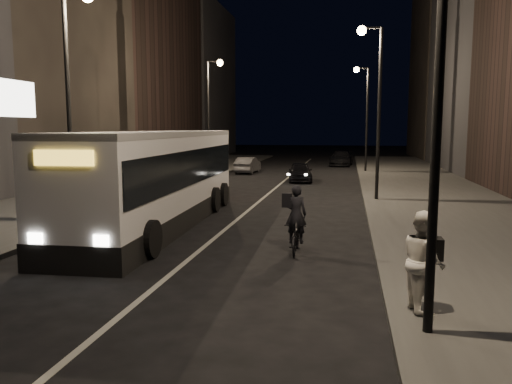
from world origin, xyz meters
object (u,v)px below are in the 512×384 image
at_px(streetlight_right_far, 364,105).
at_px(pedestrian_woman, 423,261).
at_px(car_mid, 248,165).
at_px(streetlight_left_far, 212,102).
at_px(car_near, 300,172).
at_px(car_far, 341,158).
at_px(streetlight_right_mid, 374,89).
at_px(city_bus, 158,175).
at_px(streetlight_left_near, 74,76).
at_px(streetlight_right_near, 424,13).
at_px(cyclist_on_bicycle, 296,231).

distance_m(streetlight_right_far, pedestrian_woman, 31.24).
bearing_deg(car_mid, streetlight_left_far, 69.92).
xyz_separation_m(streetlight_right_far, car_near, (-4.24, -7.28, -4.72)).
bearing_deg(car_far, streetlight_right_mid, -80.66).
distance_m(streetlight_left_far, city_bus, 17.89).
bearing_deg(pedestrian_woman, car_mid, 6.67).
relative_size(streetlight_left_near, pedestrian_woman, 4.29).
bearing_deg(car_far, car_mid, -122.99).
bearing_deg(streetlight_left_near, streetlight_right_near, -36.88).
relative_size(streetlight_right_mid, city_bus, 0.63).
relative_size(streetlight_right_far, car_near, 2.16).
bearing_deg(streetlight_right_near, streetlight_left_far, 112.30).
height_order(streetlight_right_near, cyclist_on_bicycle, streetlight_right_near).
relative_size(streetlight_left_near, car_near, 2.16).
relative_size(streetlight_right_near, streetlight_left_near, 1.00).
distance_m(streetlight_left_near, pedestrian_woman, 13.67).
xyz_separation_m(streetlight_right_near, streetlight_right_far, (0.00, 32.00, 0.00)).
bearing_deg(car_near, streetlight_left_far, 161.65).
distance_m(streetlight_left_near, streetlight_left_far, 18.00).
xyz_separation_m(streetlight_left_far, car_far, (8.93, 13.38, -4.67)).
bearing_deg(city_bus, streetlight_left_far, 97.02).
relative_size(streetlight_left_far, car_near, 2.16).
distance_m(city_bus, cyclist_on_bicycle, 6.40).
bearing_deg(streetlight_right_far, streetlight_right_mid, -90.00).
bearing_deg(streetlight_right_far, streetlight_left_far, -150.64).
distance_m(streetlight_right_far, cyclist_on_bicycle, 27.07).
xyz_separation_m(streetlight_left_near, car_near, (6.42, 16.72, -4.72)).
xyz_separation_m(streetlight_right_far, city_bus, (-7.93, -23.33, -3.49)).
height_order(cyclist_on_bicycle, car_far, cyclist_on_bicycle).
bearing_deg(streetlight_left_far, cyclist_on_bicycle, -68.38).
distance_m(streetlight_left_far, cyclist_on_bicycle, 22.59).
relative_size(streetlight_left_far, car_far, 1.71).
relative_size(streetlight_right_mid, streetlight_left_far, 1.00).
bearing_deg(streetlight_left_far, streetlight_left_near, -90.00).
height_order(car_near, car_far, car_far).
relative_size(car_near, car_mid, 0.97).
bearing_deg(streetlight_left_near, city_bus, 13.77).
bearing_deg(pedestrian_woman, streetlight_left_near, 46.74).
bearing_deg(cyclist_on_bicycle, streetlight_right_far, 83.02).
relative_size(city_bus, pedestrian_woman, 6.80).
xyz_separation_m(streetlight_right_near, streetlight_right_mid, (0.00, 16.00, 0.00)).
height_order(cyclist_on_bicycle, car_near, cyclist_on_bicycle).
xyz_separation_m(city_bus, car_near, (3.68, 16.05, -1.23)).
distance_m(streetlight_right_mid, streetlight_left_far, 14.62).
bearing_deg(streetlight_right_near, car_far, 92.52).
relative_size(streetlight_right_near, cyclist_on_bicycle, 4.07).
distance_m(car_mid, car_far, 11.67).
distance_m(streetlight_left_near, car_near, 18.52).
xyz_separation_m(streetlight_right_near, city_bus, (-7.93, 8.67, -3.49)).
xyz_separation_m(streetlight_right_far, streetlight_left_near, (-10.66, -24.00, 0.00)).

